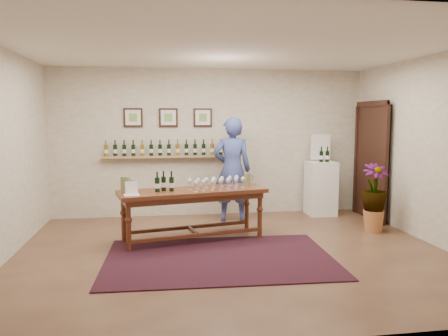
{
  "coord_description": "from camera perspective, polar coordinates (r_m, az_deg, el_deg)",
  "views": [
    {
      "loc": [
        -1.03,
        -5.83,
        1.87
      ],
      "look_at": [
        0.0,
        0.8,
        1.1
      ],
      "focal_mm": 35.0,
      "sensor_mm": 36.0,
      "label": 1
    }
  ],
  "objects": [
    {
      "name": "person",
      "position": [
        7.89,
        1.07,
        -0.2
      ],
      "size": [
        0.74,
        0.54,
        1.89
      ],
      "primitive_type": "imported",
      "rotation": [
        0.0,
        0.0,
        3.01
      ],
      "color": "#3B498C",
      "rests_on": "ground"
    },
    {
      "name": "menu_card",
      "position": [
        6.31,
        -12.0,
        -2.58
      ],
      "size": [
        0.24,
        0.19,
        0.19
      ],
      "primitive_type": "cube",
      "rotation": [
        0.0,
        0.0,
        0.18
      ],
      "color": "white",
      "rests_on": "tasting_table"
    },
    {
      "name": "pitcher_right",
      "position": [
        7.05,
        3.07,
        -1.45
      ],
      "size": [
        0.14,
        0.14,
        0.2
      ],
      "primitive_type": null,
      "rotation": [
        0.0,
        0.0,
        0.06
      ],
      "color": "olive",
      "rests_on": "tasting_table"
    },
    {
      "name": "display_pedestal",
      "position": [
        8.67,
        12.52,
        -2.59
      ],
      "size": [
        0.52,
        0.52,
        1.04
      ],
      "primitive_type": "cube",
      "rotation": [
        0.0,
        0.0,
        -0.01
      ],
      "color": "white",
      "rests_on": "ground"
    },
    {
      "name": "table_glasses",
      "position": [
        6.72,
        -0.91,
        -1.95
      ],
      "size": [
        1.3,
        0.73,
        0.18
      ],
      "primitive_type": null,
      "rotation": [
        0.0,
        0.0,
        0.37
      ],
      "color": "silver",
      "rests_on": "tasting_table"
    },
    {
      "name": "table_bottles",
      "position": [
        6.54,
        -7.85,
        -1.86
      ],
      "size": [
        0.27,
        0.18,
        0.27
      ],
      "primitive_type": null,
      "rotation": [
        0.0,
        0.0,
        0.16
      ],
      "color": "black",
      "rests_on": "tasting_table"
    },
    {
      "name": "tasting_table",
      "position": [
        6.68,
        -4.11,
        -3.83
      ],
      "size": [
        2.32,
        1.16,
        0.79
      ],
      "rotation": [
        0.0,
        0.0,
        0.21
      ],
      "color": "#4A1E12",
      "rests_on": "ground"
    },
    {
      "name": "room_shell",
      "position": [
        8.34,
        13.35,
        1.2
      ],
      "size": [
        6.0,
        6.0,
        6.0
      ],
      "color": "beige",
      "rests_on": "ground"
    },
    {
      "name": "potted_plant",
      "position": [
        7.58,
        19.03,
        -3.67
      ],
      "size": [
        0.52,
        0.52,
        0.98
      ],
      "rotation": [
        0.0,
        0.0,
        -0.0
      ],
      "color": "#B36A3B",
      "rests_on": "ground"
    },
    {
      "name": "ground",
      "position": [
        6.21,
        1.15,
        -10.98
      ],
      "size": [
        6.0,
        6.0,
        0.0
      ],
      "primitive_type": "plane",
      "color": "#502F23",
      "rests_on": "ground"
    },
    {
      "name": "info_sign",
      "position": [
        8.75,
        12.48,
        2.69
      ],
      "size": [
        0.39,
        0.02,
        0.54
      ],
      "primitive_type": "cube",
      "rotation": [
        0.0,
        0.0,
        -0.01
      ],
      "color": "white",
      "rests_on": "display_pedestal"
    },
    {
      "name": "rug",
      "position": [
        5.95,
        -0.6,
        -11.7
      ],
      "size": [
        3.09,
        2.12,
        0.02
      ],
      "primitive_type": "cube",
      "rotation": [
        0.0,
        0.0,
        -0.04
      ],
      "color": "#44110C",
      "rests_on": "ground"
    },
    {
      "name": "pitcher_left",
      "position": [
        6.49,
        -12.79,
        -2.12
      ],
      "size": [
        0.19,
        0.19,
        0.24
      ],
      "primitive_type": null,
      "rotation": [
        0.0,
        0.0,
        0.23
      ],
      "color": "olive",
      "rests_on": "tasting_table"
    },
    {
      "name": "pedestal_bottles",
      "position": [
        8.52,
        12.97,
        1.78
      ],
      "size": [
        0.3,
        0.08,
        0.3
      ],
      "primitive_type": null,
      "rotation": [
        0.0,
        0.0,
        -0.01
      ],
      "color": "black",
      "rests_on": "display_pedestal"
    }
  ]
}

